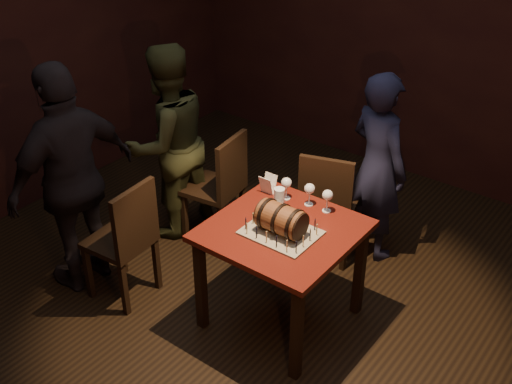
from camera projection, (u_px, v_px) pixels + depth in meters
room_shell at (260, 134)px, 3.76m from camera, size 5.04×5.04×2.80m
pub_table at (282, 242)px, 4.12m from camera, size 0.90×0.90×0.75m
cake_board at (281, 233)px, 4.01m from camera, size 0.45×0.35×0.01m
barrel_cake at (281, 219)px, 3.96m from camera, size 0.35×0.20×0.20m
birthday_candles at (281, 226)px, 3.99m from camera, size 0.40×0.30×0.09m
wine_glass_left at (286, 184)px, 4.31m from camera, size 0.07×0.07×0.16m
wine_glass_mid at (310, 190)px, 4.24m from camera, size 0.07×0.07×0.16m
wine_glass_right at (328, 196)px, 4.17m from camera, size 0.07×0.07×0.16m
pint_of_ale at (279, 199)px, 4.23m from camera, size 0.07×0.07×0.15m
menu_card at (268, 185)px, 4.40m from camera, size 0.10×0.05×0.13m
chair_back at (328, 201)px, 4.77m from camera, size 0.50×0.50×0.93m
chair_left_rear at (222, 183)px, 5.00m from camera, size 0.45×0.45×0.93m
chair_left_front at (127, 236)px, 4.38m from camera, size 0.43×0.43×0.93m
person_back at (378, 167)px, 4.77m from camera, size 0.63×0.52×1.49m
person_left_rear at (167, 143)px, 5.00m from camera, size 0.75×0.88×1.58m
person_left_front at (73, 180)px, 4.40m from camera, size 0.47×1.01×1.69m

